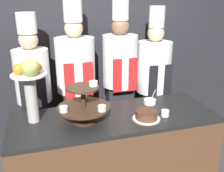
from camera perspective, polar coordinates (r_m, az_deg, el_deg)
name	(u,v)px	position (r m, az deg, el deg)	size (l,w,h in m)	color
wall_back	(90,39)	(3.07, -4.98, 10.66)	(10.00, 0.06, 2.80)	#232328
buffet_counter	(115,156)	(2.49, 0.67, -15.79)	(1.84, 0.67, 0.87)	brown
tiered_stand	(84,104)	(2.11, -6.47, -4.10)	(0.45, 0.45, 0.35)	#3D2819
fruit_pedestal	(30,81)	(2.12, -18.25, 1.11)	(0.29, 0.29, 0.57)	#B2ADA8
cake_round	(146,115)	(2.21, 7.89, -6.62)	(0.24, 0.24, 0.08)	white
cup_white	(165,113)	(2.30, 12.04, -6.08)	(0.07, 0.07, 0.06)	white
serving_bowl_far	(150,102)	(2.53, 8.64, -3.53)	(0.12, 0.12, 0.15)	white
chef_left	(34,89)	(2.74, -17.44, -0.59)	(0.36, 0.36, 1.74)	black
chef_center_left	(76,79)	(2.74, -8.18, 1.49)	(0.41, 0.41, 1.93)	#28282D
chef_center_right	(120,75)	(2.85, 1.79, 2.44)	(0.39, 0.39, 1.91)	#28282D
chef_right	(153,78)	(3.02, 9.43, 1.74)	(0.40, 0.40, 1.79)	#38332D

